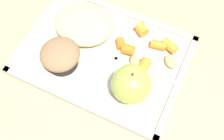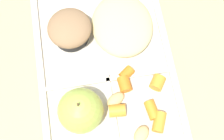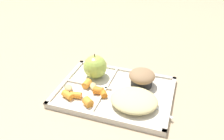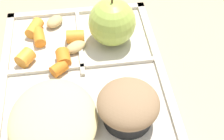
{
  "view_description": "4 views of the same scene",
  "coord_description": "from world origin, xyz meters",
  "px_view_note": "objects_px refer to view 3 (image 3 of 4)",
  "views": [
    {
      "loc": [
        -0.15,
        0.28,
        0.56
      ],
      "look_at": [
        -0.04,
        0.04,
        0.05
      ],
      "focal_mm": 43.94,
      "sensor_mm": 36.0,
      "label": 1
    },
    {
      "loc": [
        -0.22,
        0.02,
        0.62
      ],
      "look_at": [
        -0.02,
        -0.01,
        0.05
      ],
      "focal_mm": 51.94,
      "sensor_mm": 36.0,
      "label": 2
    },
    {
      "loc": [
        0.19,
        -0.59,
        0.49
      ],
      "look_at": [
        -0.03,
        0.05,
        0.06
      ],
      "focal_mm": 37.7,
      "sensor_mm": 36.0,
      "label": 3
    },
    {
      "loc": [
        0.3,
        0.01,
        0.39
      ],
      "look_at": [
        0.01,
        0.04,
        0.05
      ],
      "focal_mm": 48.08,
      "sensor_mm": 36.0,
      "label": 4
    }
  ],
  "objects_px": {
    "green_apple": "(95,67)",
    "bran_muffin": "(142,78)",
    "plastic_fork": "(148,102)",
    "lunch_tray": "(115,92)"
  },
  "relations": [
    {
      "from": "green_apple",
      "to": "bran_muffin",
      "type": "xyz_separation_m",
      "value": [
        0.17,
        0.0,
        -0.01
      ]
    },
    {
      "from": "bran_muffin",
      "to": "plastic_fork",
      "type": "bearing_deg",
      "value": -64.6
    },
    {
      "from": "green_apple",
      "to": "plastic_fork",
      "type": "bearing_deg",
      "value": -21.95
    },
    {
      "from": "bran_muffin",
      "to": "plastic_fork",
      "type": "height_order",
      "value": "bran_muffin"
    },
    {
      "from": "plastic_fork",
      "to": "green_apple",
      "type": "bearing_deg",
      "value": 158.05
    },
    {
      "from": "lunch_tray",
      "to": "bran_muffin",
      "type": "relative_size",
      "value": 4.24
    },
    {
      "from": "bran_muffin",
      "to": "plastic_fork",
      "type": "xyz_separation_m",
      "value": [
        0.04,
        -0.08,
        -0.03
      ]
    },
    {
      "from": "lunch_tray",
      "to": "green_apple",
      "type": "distance_m",
      "value": 0.12
    },
    {
      "from": "green_apple",
      "to": "lunch_tray",
      "type": "bearing_deg",
      "value": -32.73
    },
    {
      "from": "lunch_tray",
      "to": "green_apple",
      "type": "xyz_separation_m",
      "value": [
        -0.09,
        0.06,
        0.05
      ]
    }
  ]
}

